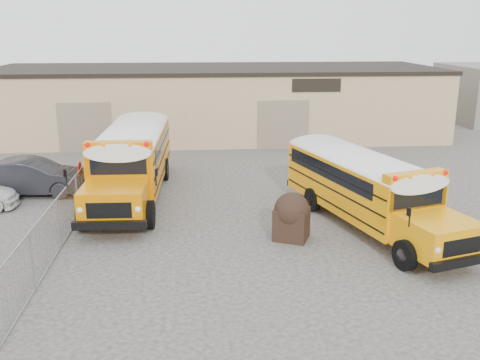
{
  "coord_description": "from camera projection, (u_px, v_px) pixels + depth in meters",
  "views": [
    {
      "loc": [
        -1.21,
        -17.31,
        7.31
      ],
      "look_at": [
        0.35,
        2.53,
        1.6
      ],
      "focal_mm": 40.0,
      "sensor_mm": 36.0,
      "label": 1
    }
  ],
  "objects": [
    {
      "name": "ground",
      "position": [
        236.0,
        244.0,
        18.7
      ],
      "size": [
        120.0,
        120.0,
        0.0
      ],
      "primitive_type": "plane",
      "color": "#373433",
      "rests_on": "ground"
    },
    {
      "name": "warehouse",
      "position": [
        215.0,
        101.0,
        37.2
      ],
      "size": [
        30.2,
        10.2,
        4.67
      ],
      "color": "tan",
      "rests_on": "ground"
    },
    {
      "name": "chainlink_fence",
      "position": [
        77.0,
        197.0,
        20.87
      ],
      "size": [
        0.07,
        18.07,
        1.81
      ],
      "color": "gray",
      "rests_on": "ground"
    },
    {
      "name": "school_bus_left",
      "position": [
        148.0,
        129.0,
        30.03
      ],
      "size": [
        3.35,
        10.75,
        3.13
      ],
      "color": "orange",
      "rests_on": "ground"
    },
    {
      "name": "school_bus_right",
      "position": [
        296.0,
        151.0,
        25.41
      ],
      "size": [
        4.95,
        9.83,
        2.8
      ],
      "color": "orange",
      "rests_on": "ground"
    },
    {
      "name": "tarp_bundle",
      "position": [
        292.0,
        216.0,
        18.91
      ],
      "size": [
        1.47,
        1.41,
        1.72
      ],
      "color": "black",
      "rests_on": "ground"
    },
    {
      "name": "car_dark",
      "position": [
        32.0,
        177.0,
        24.02
      ],
      "size": [
        5.07,
        2.0,
        1.64
      ],
      "primitive_type": "imported",
      "rotation": [
        0.0,
        0.0,
        1.52
      ],
      "color": "black",
      "rests_on": "ground"
    }
  ]
}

